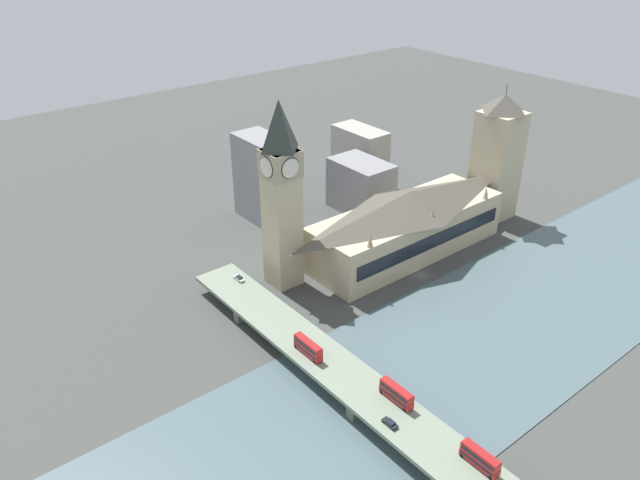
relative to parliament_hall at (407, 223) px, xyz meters
The scene contains 14 objects.
ground_plane 22.46m from the parliament_hall, 154.01° to the left, with size 600.00×600.00×0.00m, color #424442.
river_water 57.70m from the parliament_hall, behind, with size 66.51×360.00×0.30m, color #4C6066.
parliament_hall is the anchor object (origin of this frame).
clock_tower 57.64m from the parliament_hall, 76.31° to the left, with size 11.89×11.89×68.98m.
victoria_tower 55.81m from the parliament_hall, 89.94° to the right, with size 16.35×16.35×58.84m.
road_bridge 91.45m from the parliament_hall, 127.66° to the left, with size 165.02×15.32×6.27m.
double_decker_bus_lead 81.87m from the parliament_hall, 113.60° to the left, with size 11.10×2.53×4.92m.
double_decker_bus_mid 114.17m from the parliament_hall, 142.90° to the left, with size 10.42×2.55×4.76m.
double_decker_bus_rear 93.21m from the parliament_hall, 132.57° to the left, with size 10.86×2.53×4.88m.
car_northbound_lead 70.55m from the parliament_hall, 77.55° to the left, with size 4.69×1.85×1.50m.
car_northbound_mid 102.35m from the parliament_hall, 131.93° to the left, with size 4.47×1.89×1.35m.
city_block_west 68.03m from the parliament_hall, 23.09° to the left, with size 23.24×14.76×37.72m.
city_block_center 74.50m from the parliament_hall, 27.64° to the right, with size 28.33×14.09×27.14m.
city_block_east 42.46m from the parliament_hall, 16.98° to the right, with size 27.95×18.02×23.22m.
Camera 1 is at (-132.10, 155.81, 124.63)m, focal length 35.00 mm.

